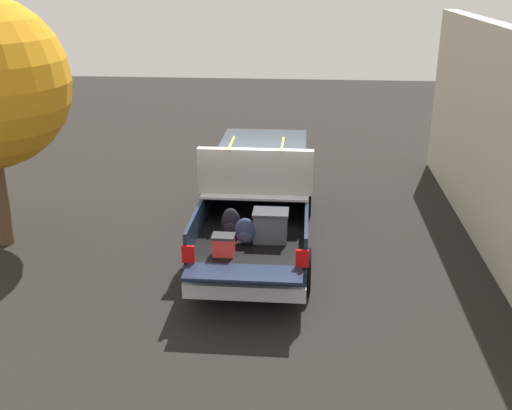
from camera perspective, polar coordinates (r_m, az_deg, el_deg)
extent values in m
plane|color=black|center=(12.24, 0.24, -3.80)|extent=(40.00, 40.00, 0.00)
cube|color=#162138|center=(12.00, 0.24, -1.17)|extent=(5.50, 1.92, 0.48)
cube|color=black|center=(10.80, -0.27, -2.28)|extent=(2.80, 1.80, 0.04)
cube|color=#162138|center=(10.82, -5.18, -0.99)|extent=(2.80, 0.06, 0.50)
cube|color=#162138|center=(10.67, 4.71, -1.30)|extent=(2.80, 0.06, 0.50)
cube|color=#162138|center=(11.98, 0.31, 1.32)|extent=(0.06, 1.80, 0.50)
cube|color=#162138|center=(9.29, -1.20, -6.36)|extent=(0.55, 1.80, 0.04)
cube|color=#B2B2B7|center=(11.33, 0.08, 1.59)|extent=(1.25, 1.92, 0.04)
cube|color=#162138|center=(13.09, 0.73, 3.05)|extent=(2.30, 1.92, 0.50)
cube|color=#2D3842|center=(12.86, 0.70, 4.98)|extent=(1.94, 1.76, 0.47)
cube|color=#162138|center=(14.40, 1.12, 4.48)|extent=(0.40, 1.82, 0.38)
cube|color=#B2B2B7|center=(9.60, -1.09, -7.96)|extent=(0.24, 1.92, 0.24)
cube|color=red|center=(9.57, -6.31, -4.56)|extent=(0.06, 0.20, 0.28)
cube|color=red|center=(9.40, 4.32, -4.97)|extent=(0.06, 0.20, 0.28)
cylinder|color=black|center=(13.79, -2.81, 0.84)|extent=(0.77, 0.30, 0.77)
cylinder|color=black|center=(13.68, 4.52, 0.62)|extent=(0.77, 0.30, 0.77)
cylinder|color=black|center=(10.62, -5.29, -5.68)|extent=(0.77, 0.30, 0.77)
cylinder|color=black|center=(10.47, 4.29, -6.06)|extent=(0.77, 0.30, 0.77)
cube|color=#474C56|center=(10.23, 1.37, -2.07)|extent=(0.40, 0.55, 0.48)
cube|color=#31353C|center=(10.13, 1.38, -0.70)|extent=(0.44, 0.59, 0.05)
ellipsoid|color=#283351|center=(10.11, -1.00, -2.43)|extent=(0.20, 0.36, 0.45)
ellipsoid|color=#283351|center=(10.04, -1.06, -3.03)|extent=(0.09, 0.25, 0.20)
ellipsoid|color=black|center=(10.37, -2.35, -1.64)|extent=(0.20, 0.32, 0.52)
ellipsoid|color=black|center=(10.30, -2.42, -2.27)|extent=(0.09, 0.23, 0.23)
cube|color=red|center=(9.77, -3.04, -3.83)|extent=(0.26, 0.34, 0.30)
cube|color=#262628|center=(9.70, -3.06, -2.92)|extent=(0.28, 0.36, 0.04)
cube|color=#9E9993|center=(11.26, 0.08, 2.69)|extent=(0.83, 2.05, 0.42)
cube|color=#9E9993|center=(10.82, -0.07, 4.20)|extent=(0.16, 2.05, 0.40)
cube|color=#9E9993|center=(11.32, -4.59, 4.43)|extent=(0.59, 0.20, 0.22)
cube|color=#9E9993|center=(11.17, 4.85, 4.20)|extent=(0.59, 0.20, 0.22)
cube|color=yellow|center=(11.13, -2.31, 5.79)|extent=(0.93, 0.03, 0.02)
cube|color=yellow|center=(11.05, 2.48, 5.68)|extent=(0.93, 0.03, 0.02)
cube|color=beige|center=(12.81, 21.12, 5.86)|extent=(10.10, 0.36, 4.19)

